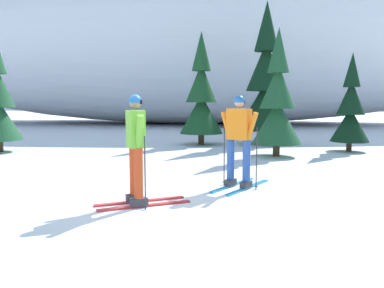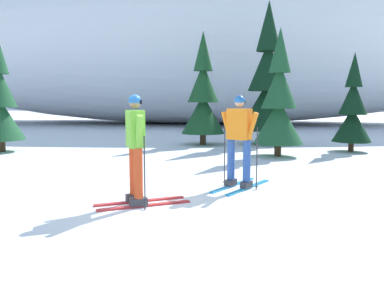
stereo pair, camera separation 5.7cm
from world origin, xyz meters
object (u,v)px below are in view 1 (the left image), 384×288
at_px(pine_tree_left, 201,98).
at_px(pine_tree_center_left, 266,85).
at_px(pine_tree_center_right, 277,103).
at_px(skier_orange_jacket, 239,139).
at_px(pine_tree_right, 351,110).
at_px(skier_lime_jacket, 136,148).

bearing_deg(pine_tree_left, pine_tree_center_left, 11.03).
bearing_deg(pine_tree_center_right, pine_tree_left, 131.11).
bearing_deg(pine_tree_center_left, pine_tree_left, -168.97).
bearing_deg(skier_orange_jacket, pine_tree_right, 57.54).
xyz_separation_m(skier_lime_jacket, pine_tree_left, (0.30, 9.09, 0.90)).
relative_size(skier_orange_jacket, pine_tree_center_right, 0.46).
distance_m(skier_lime_jacket, pine_tree_center_right, 6.79).
distance_m(pine_tree_center_right, pine_tree_right, 3.01).
distance_m(pine_tree_left, pine_tree_right, 5.49).
xyz_separation_m(skier_orange_jacket, pine_tree_right, (3.86, 6.06, 0.43)).
xyz_separation_m(skier_orange_jacket, pine_tree_center_right, (1.24, 4.61, 0.68)).
xyz_separation_m(pine_tree_left, pine_tree_right, (5.24, -1.55, -0.45)).
relative_size(pine_tree_center_left, pine_tree_right, 1.68).
relative_size(pine_tree_center_left, pine_tree_center_right, 1.42).
relative_size(pine_tree_left, pine_tree_center_left, 0.79).
relative_size(skier_orange_jacket, pine_tree_center_left, 0.32).
bearing_deg(skier_orange_jacket, pine_tree_center_left, 81.94).
distance_m(pine_tree_left, pine_tree_center_left, 2.63).
height_order(skier_lime_jacket, pine_tree_right, pine_tree_right).
bearing_deg(pine_tree_right, skier_lime_jacket, -126.35).
bearing_deg(skier_lime_jacket, skier_orange_jacket, 41.12).
relative_size(skier_lime_jacket, pine_tree_center_left, 0.32).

